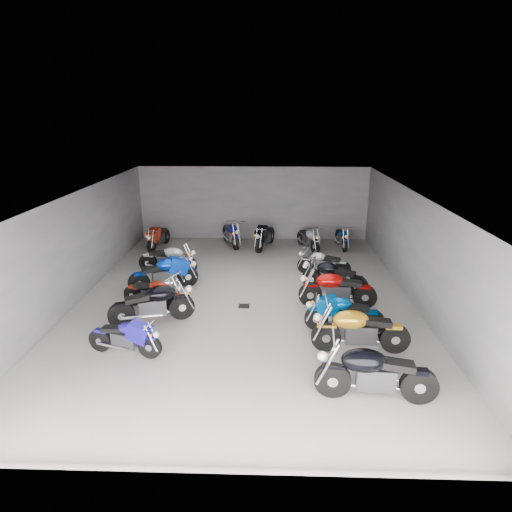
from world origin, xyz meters
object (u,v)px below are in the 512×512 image
at_px(motorcycle_right_e, 334,277).
at_px(motorcycle_right_d, 337,289).
at_px(motorcycle_back_d, 265,236).
at_px(motorcycle_right_a, 374,374).
at_px(motorcycle_back_c, 231,234).
at_px(motorcycle_left_f, 168,259).
at_px(motorcycle_right_b, 359,330).
at_px(motorcycle_left_b, 125,337).
at_px(motorcycle_right_f, 323,263).
at_px(motorcycle_left_e, 164,274).
at_px(motorcycle_back_e, 308,238).
at_px(drain_grate, 244,306).
at_px(motorcycle_right_c, 343,314).
at_px(motorcycle_left_c, 153,304).
at_px(motorcycle_back_a, 158,237).
at_px(motorcycle_back_f, 342,237).
at_px(motorcycle_left_d, 154,293).

bearing_deg(motorcycle_right_e, motorcycle_right_d, -158.22).
xyz_separation_m(motorcycle_right_d, motorcycle_back_d, (-2.17, 5.95, -0.02)).
bearing_deg(motorcycle_right_a, motorcycle_back_c, 24.19).
bearing_deg(motorcycle_left_f, motorcycle_right_b, 54.71).
distance_m(motorcycle_left_b, motorcycle_left_f, 5.72).
height_order(motorcycle_left_b, motorcycle_right_b, motorcycle_right_b).
bearing_deg(motorcycle_left_b, motorcycle_right_f, 150.42).
xyz_separation_m(motorcycle_left_e, motorcycle_back_e, (4.92, 4.65, -0.06)).
bearing_deg(motorcycle_back_e, motorcycle_right_d, 73.21).
relative_size(drain_grate, motorcycle_back_e, 0.17).
bearing_deg(motorcycle_right_c, motorcycle_right_b, -161.70).
xyz_separation_m(motorcycle_right_c, motorcycle_right_e, (0.10, 2.71, 0.02)).
bearing_deg(motorcycle_right_a, motorcycle_right_d, 6.73).
height_order(motorcycle_left_c, motorcycle_right_e, motorcycle_left_c).
xyz_separation_m(motorcycle_right_c, motorcycle_right_f, (-0.06, 4.27, -0.04)).
relative_size(motorcycle_right_c, motorcycle_back_a, 1.01).
distance_m(motorcycle_right_f, motorcycle_back_c, 5.03).
xyz_separation_m(drain_grate, motorcycle_back_f, (3.73, 6.16, 0.44)).
relative_size(motorcycle_right_a, motorcycle_right_b, 1.03).
distance_m(motorcycle_right_a, motorcycle_right_b, 1.90).
bearing_deg(motorcycle_back_d, motorcycle_back_e, -167.16).
bearing_deg(motorcycle_left_d, motorcycle_back_a, -147.02).
bearing_deg(motorcycle_left_d, motorcycle_left_c, 33.91).
bearing_deg(motorcycle_right_d, motorcycle_back_c, 33.82).
xyz_separation_m(motorcycle_right_b, motorcycle_back_d, (-2.35, 8.56, -0.03)).
distance_m(motorcycle_left_b, motorcycle_back_c, 9.39).
bearing_deg(motorcycle_right_b, motorcycle_back_a, 40.12).
distance_m(motorcycle_back_c, motorcycle_back_e, 3.28).
height_order(drain_grate, motorcycle_right_f, motorcycle_right_f).
distance_m(motorcycle_left_c, motorcycle_left_f, 4.05).
height_order(motorcycle_back_e, motorcycle_back_f, motorcycle_back_e).
bearing_deg(motorcycle_right_f, motorcycle_left_e, 122.91).
xyz_separation_m(motorcycle_left_f, motorcycle_right_a, (5.64, -7.29, 0.06)).
bearing_deg(motorcycle_back_e, motorcycle_left_b, 40.26).
bearing_deg(motorcycle_left_b, motorcycle_right_e, 140.33).
distance_m(motorcycle_back_a, motorcycle_back_e, 6.23).
distance_m(motorcycle_left_f, motorcycle_right_d, 6.18).
bearing_deg(motorcycle_back_f, motorcycle_left_d, 41.05).
relative_size(motorcycle_left_c, motorcycle_right_b, 0.94).
xyz_separation_m(drain_grate, motorcycle_left_d, (-2.58, -0.25, 0.47)).
bearing_deg(motorcycle_back_d, motorcycle_back_f, -160.29).
distance_m(motorcycle_left_b, motorcycle_right_c, 5.42).
bearing_deg(motorcycle_right_b, motorcycle_right_c, 13.07).
bearing_deg(motorcycle_right_b, motorcycle_back_f, -4.42).
bearing_deg(motorcycle_back_f, motorcycle_right_a, 80.65).
xyz_separation_m(motorcycle_right_b, motorcycle_right_e, (-0.12, 3.75, -0.04)).
xyz_separation_m(motorcycle_right_e, motorcycle_right_f, (-0.16, 1.57, -0.06)).
bearing_deg(motorcycle_left_f, motorcycle_back_a, -152.18).
bearing_deg(motorcycle_back_e, drain_grate, 48.05).
distance_m(motorcycle_left_b, motorcycle_left_c, 1.70).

